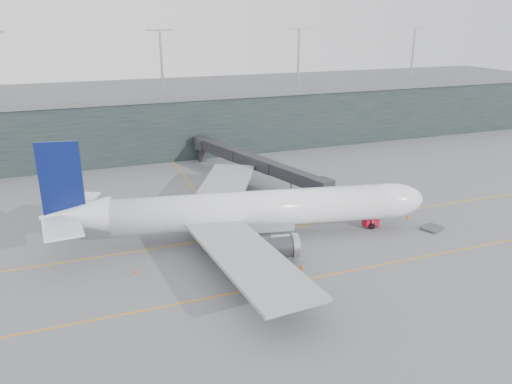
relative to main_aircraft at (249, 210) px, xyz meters
name	(u,v)px	position (x,y,z in m)	size (l,w,h in m)	color
ground	(193,232)	(-7.56, 5.31, -4.59)	(320.00, 320.00, 0.00)	#55555A
taxiline_a	(199,242)	(-7.56, 1.31, -4.58)	(160.00, 0.25, 0.02)	orange
taxiline_b	(231,294)	(-7.56, -14.69, -4.58)	(160.00, 0.25, 0.02)	orange
taxiline_lead_main	(194,189)	(-2.56, 25.31, -4.58)	(0.25, 60.00, 0.02)	orange
terminal	(139,118)	(-7.56, 63.31, 3.03)	(240.00, 36.00, 29.00)	black
main_aircraft	(249,210)	(0.00, 0.00, 0.00)	(58.08, 53.87, 16.35)	white
jet_bridge	(256,159)	(11.25, 27.05, -0.19)	(14.15, 43.36, 5.88)	#27272C
gse_cart	(371,221)	(20.06, -2.75, -3.68)	(2.43, 1.58, 1.62)	#B20C20
baggage_dolly	(432,228)	(28.77, -7.13, -4.40)	(3.18, 2.54, 0.32)	#3D3D43
uld_a	(142,208)	(-13.94, 15.57, -3.53)	(2.69, 2.44, 2.01)	#333337
uld_b	(156,204)	(-11.31, 17.49, -3.70)	(2.23, 1.99, 1.69)	#333337
uld_c	(178,202)	(-7.57, 16.47, -3.54)	(2.60, 2.31, 1.99)	#333337
cone_nose	(408,216)	(27.96, -1.88, -4.25)	(0.42, 0.42, 0.67)	#DA5E0C
cone_wing_stbd	(302,267)	(3.42, -11.97, -4.21)	(0.47, 0.47, 0.75)	#E04A0C
cone_wing_port	(216,203)	(-0.86, 15.18, -4.23)	(0.44, 0.44, 0.71)	red
cone_tail	(137,271)	(-17.68, -5.32, -4.28)	(0.39, 0.39, 0.62)	#F1530D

